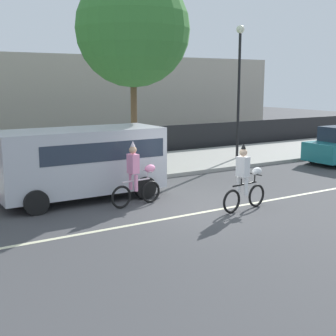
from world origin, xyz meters
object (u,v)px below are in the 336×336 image
parade_cyclist_pink (137,177)px  parked_van_silver (83,158)px  street_lamp_post (239,72)px  parade_cyclist_zebra (245,181)px

parade_cyclist_pink → parked_van_silver: bearing=123.5°
parked_van_silver → street_lamp_post: bearing=18.6°
parked_van_silver → street_lamp_post: (8.58, 2.89, 2.71)m
parade_cyclist_zebra → parade_cyclist_pink: bearing=139.4°
parade_cyclist_pink → street_lamp_post: bearing=30.5°
parade_cyclist_pink → parade_cyclist_zebra: bearing=-40.6°
parade_cyclist_pink → street_lamp_post: 9.31m
parked_van_silver → street_lamp_post: street_lamp_post is taller
parked_van_silver → street_lamp_post: 9.45m
parade_cyclist_zebra → parked_van_silver: (-3.41, 3.60, 0.44)m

